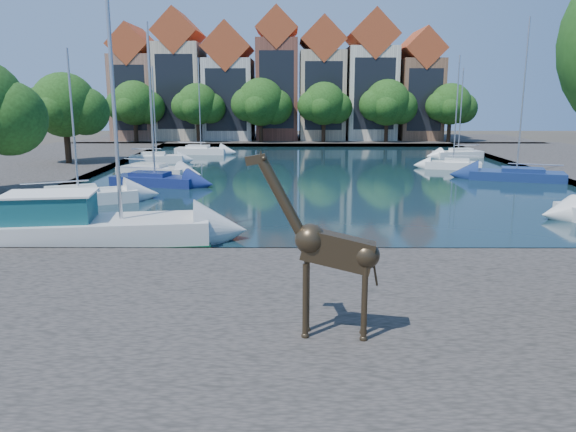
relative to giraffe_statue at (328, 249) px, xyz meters
name	(u,v)px	position (x,y,z in m)	size (l,w,h in m)	color
ground	(347,259)	(1.38, 8.34, -2.78)	(160.00, 160.00, 0.00)	#38332B
water_basin	(318,175)	(1.38, 32.34, -2.74)	(38.00, 50.00, 0.08)	black
near_quay	(372,323)	(1.38, 1.34, -2.53)	(50.00, 14.00, 0.50)	#4A4440
far_quay	(307,140)	(1.38, 64.34, -2.53)	(60.00, 16.00, 0.50)	#4A4440
left_quay	(14,172)	(-23.62, 32.34, -2.53)	(14.00, 52.00, 0.50)	#4A4440
townhouse_west_end	(137,87)	(-21.62, 64.33, 4.58)	(5.44, 9.18, 14.93)	#986953
townhouse_west_mid	(181,81)	(-15.62, 64.33, 5.46)	(5.94, 9.18, 16.79)	#C6B598
townhouse_west_inner	(229,87)	(-9.12, 64.33, 4.57)	(6.43, 9.18, 15.15)	beige
townhouse_center	(277,80)	(-2.62, 64.33, 5.59)	(5.44, 9.18, 16.93)	brown
townhouse_east_inner	(322,85)	(3.38, 64.33, 4.96)	(5.94, 9.18, 15.79)	#C1AB8A
townhouse_east_mid	(370,82)	(9.88, 64.33, 5.33)	(6.43, 9.18, 16.65)	beige
townhouse_east_end	(418,89)	(16.38, 64.33, 4.33)	(5.44, 9.18, 14.43)	brown
far_tree_far_west	(135,105)	(-20.52, 58.84, 2.41)	(7.28, 5.60, 7.68)	#332114
far_tree_west	(198,105)	(-12.52, 58.84, 2.30)	(6.76, 5.20, 7.36)	#332114
far_tree_mid_west	(262,104)	(-4.51, 58.84, 2.52)	(7.80, 6.00, 8.00)	#332114
far_tree_mid_east	(325,105)	(3.48, 58.84, 2.35)	(7.02, 5.40, 7.52)	#332114
far_tree_east	(388,104)	(11.49, 58.84, 2.46)	(7.54, 5.80, 7.84)	#332114
far_tree_far_east	(451,105)	(19.48, 58.84, 2.30)	(6.76, 5.20, 7.36)	#332114
side_tree_left_far	(66,107)	(-20.52, 36.34, 2.61)	(7.28, 5.60, 7.88)	#332114
giraffe_statue	(328,249)	(0.00, 0.00, 0.00)	(3.25, 0.73, 4.63)	#372B1B
motorsailer	(86,224)	(-9.80, 10.30, -1.79)	(10.22, 4.25, 11.74)	silver
sailboat_left_a	(79,194)	(-13.62, 19.70, -2.14)	(7.05, 4.81, 9.01)	silver
sailboat_left_b	(155,178)	(-10.62, 26.50, -2.16)	(6.49, 3.56, 11.25)	navy
sailboat_left_c	(154,169)	(-11.91, 31.55, -2.15)	(6.23, 3.82, 11.08)	silver
sailboat_left_d	(157,157)	(-13.62, 39.86, -2.12)	(5.10, 2.33, 8.92)	white
sailboat_left_e	(201,149)	(-10.62, 47.84, -2.15)	(5.67, 2.57, 10.19)	white
sailboat_right_b	(516,173)	(16.38, 29.14, -2.17)	(7.27, 4.37, 11.92)	navy
sailboat_right_c	(453,163)	(13.38, 35.59, -2.17)	(4.99, 2.84, 9.65)	white
sailboat_right_d	(458,153)	(16.38, 44.30, -2.15)	(5.21, 2.87, 8.97)	white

